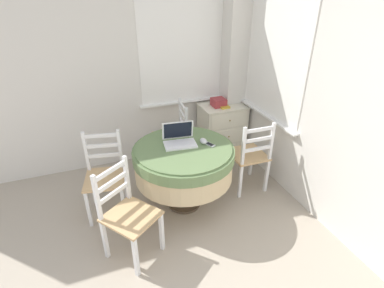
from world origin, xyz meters
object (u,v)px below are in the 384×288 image
(computer_mouse, at_px, (203,141))
(dining_chair_left_flank, at_px, (105,176))
(corner_cabinet, at_px, (222,129))
(book_on_cabinet, at_px, (223,106))
(dining_chair_near_back_window, at_px, (173,137))
(cell_phone, at_px, (210,144))
(storage_box, at_px, (219,102))
(laptop, at_px, (179,139))
(dining_chair_near_right_window, at_px, (250,156))
(round_dining_table, at_px, (184,160))
(dining_chair_camera_near, at_px, (127,214))

(computer_mouse, xyz_separation_m, dining_chair_left_flank, (-1.01, 0.20, -0.32))
(computer_mouse, relative_size, corner_cabinet, 0.14)
(book_on_cabinet, bearing_deg, dining_chair_near_back_window, -176.26)
(cell_phone, relative_size, storage_box, 0.73)
(laptop, height_order, computer_mouse, laptop)
(laptop, height_order, storage_box, laptop)
(dining_chair_near_back_window, xyz_separation_m, dining_chair_near_right_window, (0.67, -0.78, 0.00))
(dining_chair_near_right_window, bearing_deg, dining_chair_near_back_window, 130.74)
(laptop, bearing_deg, corner_cabinet, 42.31)
(round_dining_table, distance_m, dining_chair_near_back_window, 0.83)
(book_on_cabinet, bearing_deg, dining_chair_left_flank, -158.66)
(book_on_cabinet, bearing_deg, dining_chair_camera_near, -139.79)
(laptop, bearing_deg, dining_chair_near_right_window, -4.67)
(dining_chair_near_back_window, bearing_deg, dining_chair_near_right_window, -49.26)
(dining_chair_left_flank, height_order, book_on_cabinet, dining_chair_left_flank)
(dining_chair_camera_near, bearing_deg, dining_chair_near_right_window, 17.73)
(cell_phone, xyz_separation_m, dining_chair_near_right_window, (0.54, 0.08, -0.30))
(cell_phone, relative_size, book_on_cabinet, 0.70)
(computer_mouse, relative_size, dining_chair_near_back_window, 0.11)
(cell_phone, bearing_deg, corner_cabinet, 57.17)
(laptop, distance_m, dining_chair_near_back_window, 0.81)
(computer_mouse, height_order, storage_box, storage_box)
(round_dining_table, relative_size, storage_box, 5.96)
(computer_mouse, xyz_separation_m, dining_chair_camera_near, (-0.90, -0.46, -0.32))
(dining_chair_camera_near, height_order, dining_chair_left_flank, same)
(dining_chair_near_back_window, distance_m, dining_chair_left_flank, 1.11)
(laptop, xyz_separation_m, dining_chair_near_back_window, (0.15, 0.71, -0.34))
(cell_phone, xyz_separation_m, dining_chair_camera_near, (-0.95, -0.40, -0.30))
(dining_chair_near_right_window, distance_m, corner_cabinet, 0.90)
(dining_chair_near_back_window, bearing_deg, storage_box, 7.90)
(dining_chair_camera_near, bearing_deg, book_on_cabinet, 40.21)
(cell_phone, height_order, dining_chair_left_flank, dining_chair_left_flank)
(dining_chair_camera_near, distance_m, storage_box, 2.05)
(cell_phone, relative_size, dining_chair_camera_near, 0.14)
(round_dining_table, distance_m, cell_phone, 0.32)
(computer_mouse, xyz_separation_m, dining_chair_near_right_window, (0.59, 0.02, -0.32))
(dining_chair_left_flank, relative_size, corner_cabinet, 1.22)
(storage_box, bearing_deg, dining_chair_left_flank, -156.66)
(laptop, bearing_deg, computer_mouse, -20.47)
(laptop, xyz_separation_m, cell_phone, (0.28, -0.14, -0.04))
(dining_chair_near_right_window, distance_m, book_on_cabinet, 0.89)
(dining_chair_near_back_window, height_order, dining_chair_near_right_window, same)
(cell_phone, distance_m, corner_cabinet, 1.21)
(computer_mouse, height_order, cell_phone, computer_mouse)
(round_dining_table, bearing_deg, dining_chair_near_back_window, 80.25)
(dining_chair_left_flank, height_order, storage_box, dining_chair_left_flank)
(dining_chair_near_right_window, xyz_separation_m, storage_box, (0.00, 0.88, 0.35))
(cell_phone, distance_m, dining_chair_camera_near, 1.07)
(round_dining_table, distance_m, computer_mouse, 0.29)
(dining_chair_near_back_window, bearing_deg, cell_phone, -81.39)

